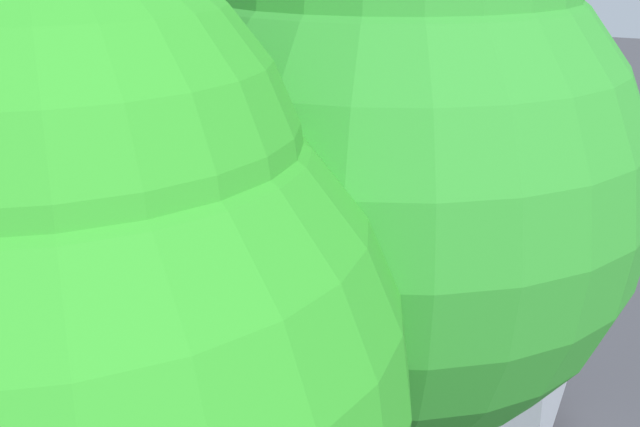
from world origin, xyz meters
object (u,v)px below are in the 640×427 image
spectator_far_left (342,264)px  parked_motorcycle_silver (183,271)px  tour_bus (171,267)px  tree_right (386,151)px  stunt_motorcycle (356,184)px  spectator_left (281,253)px  spectator_centre (237,240)px  tree_centre (72,339)px

spectator_far_left → parked_motorcycle_silver: (3.01, 0.47, -0.52)m
tour_bus → tree_right: bearing=143.7°
stunt_motorcycle → tree_right: 12.06m
spectator_left → parked_motorcycle_silver: (1.87, 0.38, -0.55)m
spectator_far_left → spectator_left: spectator_left is taller
parked_motorcycle_silver → stunt_motorcycle: 4.96m
spectator_left → spectator_centre: size_ratio=1.04×
spectator_left → spectator_far_left: bearing=-175.3°
spectator_left → stunt_motorcycle: size_ratio=0.86×
spectator_far_left → stunt_motorcycle: spectator_far_left is taller
tour_bus → tree_right: size_ratio=1.61×
tree_centre → tree_right: 2.73m
stunt_motorcycle → spectator_centre: bearing=81.3°
parked_motorcycle_silver → stunt_motorcycle: stunt_motorcycle is taller
parked_motorcycle_silver → tree_right: bearing=137.6°
parked_motorcycle_silver → spectator_left: bearing=-168.5°
tour_bus → stunt_motorcycle: bearing=-90.0°
tour_bus → stunt_motorcycle: size_ratio=5.68×
parked_motorcycle_silver → spectator_far_left: bearing=-171.1°
parked_motorcycle_silver → stunt_motorcycle: bearing=-106.3°
spectator_centre → tree_centre: (-4.68, 8.92, 3.42)m
stunt_motorcycle → tree_centre: bearing=107.4°
stunt_motorcycle → tree_right: size_ratio=0.28×
tour_bus → stunt_motorcycle: 6.88m
spectator_far_left → tree_centre: tree_centre is taller
spectator_left → tree_right: size_ratio=0.25×
spectator_left → tree_centre: tree_centre is taller
tour_bus → spectator_centre: tour_bus is taller
spectator_far_left → tree_right: size_ratio=0.24×
tour_bus → stunt_motorcycle: (0.00, -6.85, -0.65)m
spectator_left → parked_motorcycle_silver: 1.99m
spectator_centre → stunt_motorcycle: (-0.62, -4.03, 0.01)m
stunt_motorcycle → tour_bus: bearing=90.0°
spectator_left → tree_centre: (-3.57, 8.60, 3.37)m
parked_motorcycle_silver → tree_centre: tree_centre is taller
tour_bus → spectator_left: size_ratio=6.57×
spectator_left → tree_centre: 9.91m
tour_bus → spectator_centre: (0.62, -2.82, -0.66)m
spectator_left → tour_bus: bearing=78.9°
spectator_far_left → tree_right: (-3.15, 6.11, 3.88)m
tour_bus → spectator_far_left: tour_bus is taller
parked_motorcycle_silver → stunt_motorcycle: (-1.38, -4.73, 0.52)m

